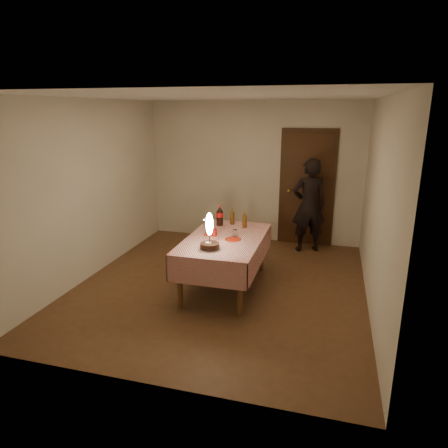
{
  "coord_description": "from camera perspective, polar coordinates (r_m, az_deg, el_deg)",
  "views": [
    {
      "loc": [
        1.45,
        -5.08,
        2.45
      ],
      "look_at": [
        0.07,
        -0.09,
        0.95
      ],
      "focal_mm": 32.0,
      "sensor_mm": 36.0,
      "label": 1
    }
  ],
  "objects": [
    {
      "name": "clear_cup",
      "position": [
        5.55,
        1.61,
        -1.28
      ],
      "size": [
        0.07,
        0.07,
        0.09
      ],
      "primitive_type": "cylinder",
      "color": "white",
      "rests_on": "dining_table"
    },
    {
      "name": "amber_bottle_left",
      "position": [
        6.1,
        1.2,
        1.04
      ],
      "size": [
        0.06,
        0.06,
        0.26
      ],
      "color": "#542F0E",
      "rests_on": "dining_table"
    },
    {
      "name": "room_shell",
      "position": [
        5.41,
        0.11,
        7.68
      ],
      "size": [
        4.04,
        4.54,
        2.62
      ],
      "color": "beige",
      "rests_on": "ground"
    },
    {
      "name": "dining_table",
      "position": [
        5.53,
        0.14,
        -2.92
      ],
      "size": [
        1.02,
        1.72,
        0.74
      ],
      "color": "brown",
      "rests_on": "ground"
    },
    {
      "name": "red_plate",
      "position": [
        5.41,
        1.29,
        -2.2
      ],
      "size": [
        0.22,
        0.22,
        0.01
      ],
      "primitive_type": "cylinder",
      "color": "red",
      "rests_on": "dining_table"
    },
    {
      "name": "napkin_stack",
      "position": [
        5.63,
        -2.0,
        -1.4
      ],
      "size": [
        0.15,
        0.15,
        0.02
      ],
      "primitive_type": "cube",
      "color": "red",
      "rests_on": "dining_table"
    },
    {
      "name": "ground",
      "position": [
        5.82,
        -0.43,
        -8.73
      ],
      "size": [
        4.0,
        4.5,
        0.01
      ],
      "primitive_type": "cube",
      "color": "brown",
      "rests_on": "ground"
    },
    {
      "name": "red_cup",
      "position": [
        5.56,
        -1.45,
        -1.2
      ],
      "size": [
        0.08,
        0.08,
        0.1
      ],
      "primitive_type": "cylinder",
      "color": "#B6140C",
      "rests_on": "dining_table"
    },
    {
      "name": "birthday_cake",
      "position": [
        5.01,
        -2.07,
        -2.13
      ],
      "size": [
        0.3,
        0.3,
        0.47
      ],
      "color": "white",
      "rests_on": "dining_table"
    },
    {
      "name": "cola_bottle",
      "position": [
        6.02,
        -0.62,
        1.19
      ],
      "size": [
        0.1,
        0.1,
        0.32
      ],
      "color": "black",
      "rests_on": "dining_table"
    },
    {
      "name": "photographer",
      "position": [
        7.13,
        12.02,
        2.63
      ],
      "size": [
        0.7,
        0.58,
        1.65
      ],
      "color": "black",
      "rests_on": "ground"
    },
    {
      "name": "amber_bottle_right",
      "position": [
        5.94,
        2.95,
        0.59
      ],
      "size": [
        0.06,
        0.06,
        0.26
      ],
      "color": "#542F0E",
      "rests_on": "dining_table"
    }
  ]
}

